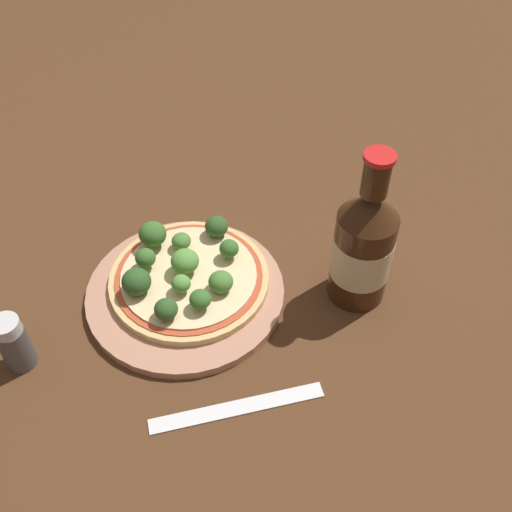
% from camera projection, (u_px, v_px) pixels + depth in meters
% --- Properties ---
extents(ground_plane, '(3.00, 3.00, 0.00)m').
position_uv_depth(ground_plane, '(207.00, 298.00, 0.75)').
color(ground_plane, '#4C2D19').
extents(plate, '(0.25, 0.25, 0.01)m').
position_uv_depth(plate, '(186.00, 292.00, 0.75)').
color(plate, tan).
rests_on(plate, ground_plane).
extents(pizza, '(0.20, 0.20, 0.01)m').
position_uv_depth(pizza, '(189.00, 278.00, 0.74)').
color(pizza, tan).
rests_on(pizza, plate).
extents(broccoli_floret_0, '(0.02, 0.02, 0.03)m').
position_uv_depth(broccoli_floret_0, '(229.00, 249.00, 0.75)').
color(broccoli_floret_0, '#89A866').
rests_on(broccoli_floret_0, pizza).
extents(broccoli_floret_1, '(0.04, 0.04, 0.04)m').
position_uv_depth(broccoli_floret_1, '(153.00, 234.00, 0.76)').
color(broccoli_floret_1, '#89A866').
rests_on(broccoli_floret_1, pizza).
extents(broccoli_floret_2, '(0.03, 0.03, 0.03)m').
position_uv_depth(broccoli_floret_2, '(217.00, 226.00, 0.78)').
color(broccoli_floret_2, '#89A866').
rests_on(broccoli_floret_2, pizza).
extents(broccoli_floret_3, '(0.03, 0.03, 0.03)m').
position_uv_depth(broccoli_floret_3, '(185.00, 261.00, 0.73)').
color(broccoli_floret_3, '#89A866').
rests_on(broccoli_floret_3, pizza).
extents(broccoli_floret_4, '(0.03, 0.03, 0.03)m').
position_uv_depth(broccoli_floret_4, '(166.00, 309.00, 0.68)').
color(broccoli_floret_4, '#89A866').
rests_on(broccoli_floret_4, pizza).
extents(broccoli_floret_5, '(0.04, 0.04, 0.03)m').
position_uv_depth(broccoli_floret_5, '(136.00, 282.00, 0.71)').
color(broccoli_floret_5, '#89A866').
rests_on(broccoli_floret_5, pizza).
extents(broccoli_floret_6, '(0.03, 0.03, 0.03)m').
position_uv_depth(broccoli_floret_6, '(200.00, 299.00, 0.69)').
color(broccoli_floret_6, '#89A866').
rests_on(broccoli_floret_6, pizza).
extents(broccoli_floret_7, '(0.03, 0.03, 0.03)m').
position_uv_depth(broccoli_floret_7, '(145.00, 258.00, 0.74)').
color(broccoli_floret_7, '#89A866').
rests_on(broccoli_floret_7, pizza).
extents(broccoli_floret_8, '(0.02, 0.02, 0.02)m').
position_uv_depth(broccoli_floret_8, '(182.00, 286.00, 0.71)').
color(broccoli_floret_8, '#89A866').
rests_on(broccoli_floret_8, pizza).
extents(broccoli_floret_9, '(0.03, 0.03, 0.03)m').
position_uv_depth(broccoli_floret_9, '(221.00, 282.00, 0.71)').
color(broccoli_floret_9, '#89A866').
rests_on(broccoli_floret_9, pizza).
extents(broccoli_floret_10, '(0.02, 0.02, 0.02)m').
position_uv_depth(broccoli_floret_10, '(181.00, 241.00, 0.76)').
color(broccoli_floret_10, '#89A866').
rests_on(broccoli_floret_10, pizza).
extents(beer_bottle, '(0.07, 0.07, 0.21)m').
position_uv_depth(beer_bottle, '(363.00, 246.00, 0.70)').
color(beer_bottle, '#381E0F').
rests_on(beer_bottle, ground_plane).
extents(pepper_shaker, '(0.03, 0.03, 0.07)m').
position_uv_depth(pepper_shaker, '(14.00, 343.00, 0.66)').
color(pepper_shaker, '#4C4C51').
rests_on(pepper_shaker, ground_plane).
extents(fork, '(0.04, 0.19, 0.00)m').
position_uv_depth(fork, '(237.00, 408.00, 0.64)').
color(fork, silver).
rests_on(fork, ground_plane).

